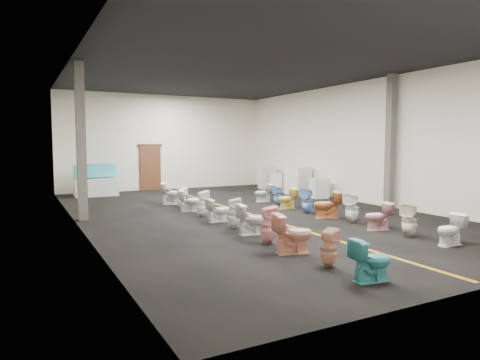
% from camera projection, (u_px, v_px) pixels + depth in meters
% --- Properties ---
extents(floor, '(16.00, 16.00, 0.00)m').
position_uv_depth(floor, '(245.00, 213.00, 13.65)').
color(floor, black).
rests_on(floor, ground).
extents(ceiling, '(16.00, 16.00, 0.00)m').
position_uv_depth(ceiling, '(245.00, 69.00, 13.26)').
color(ceiling, black).
rests_on(ceiling, ground).
extents(wall_back, '(10.00, 0.00, 10.00)m').
position_uv_depth(wall_back, '(166.00, 142.00, 20.52)').
color(wall_back, silver).
rests_on(wall_back, ground).
extents(wall_left, '(0.00, 16.00, 16.00)m').
position_uv_depth(wall_left, '(76.00, 142.00, 11.14)').
color(wall_left, silver).
rests_on(wall_left, ground).
extents(wall_right, '(0.00, 16.00, 16.00)m').
position_uv_depth(wall_right, '(364.00, 142.00, 15.77)').
color(wall_right, silver).
rests_on(wall_right, ground).
extents(aisle_stripe, '(0.12, 15.60, 0.01)m').
position_uv_depth(aisle_stripe, '(245.00, 212.00, 13.65)').
color(aisle_stripe, '#8E6314').
rests_on(aisle_stripe, floor).
extents(back_door, '(1.00, 0.10, 2.10)m').
position_uv_depth(back_door, '(150.00, 168.00, 20.20)').
color(back_door, '#562D19').
rests_on(back_door, floor).
extents(door_frame, '(1.15, 0.08, 0.10)m').
position_uv_depth(door_frame, '(150.00, 145.00, 20.11)').
color(door_frame, '#331C11').
rests_on(door_frame, back_door).
extents(column_left, '(0.25, 0.25, 4.50)m').
position_uv_depth(column_left, '(81.00, 142.00, 12.14)').
color(column_left, '#59544C').
rests_on(column_left, floor).
extents(column_right, '(0.25, 0.25, 4.50)m').
position_uv_depth(column_right, '(390.00, 142.00, 14.33)').
color(column_right, '#59544C').
rests_on(column_right, floor).
extents(display_table, '(1.72, 0.87, 0.76)m').
position_uv_depth(display_table, '(96.00, 187.00, 17.94)').
color(display_table, silver).
rests_on(display_table, floor).
extents(bathtub, '(1.83, 0.94, 0.55)m').
position_uv_depth(bathtub, '(96.00, 171.00, 17.88)').
color(bathtub, '#43BAC3').
rests_on(bathtub, display_table).
extents(appliance_crate_a, '(0.75, 0.75, 0.80)m').
position_uv_depth(appliance_crate_a, '(319.00, 188.00, 17.26)').
color(appliance_crate_a, silver).
rests_on(appliance_crate_a, floor).
extents(appliance_crate_b, '(0.98, 0.98, 1.18)m').
position_uv_depth(appliance_crate_b, '(298.00, 181.00, 18.53)').
color(appliance_crate_b, silver).
rests_on(appliance_crate_b, floor).
extents(appliance_crate_c, '(0.88, 0.88, 0.85)m').
position_uv_depth(appliance_crate_c, '(282.00, 182.00, 19.67)').
color(appliance_crate_c, silver).
rests_on(appliance_crate_c, floor).
extents(appliance_crate_d, '(0.87, 0.87, 1.05)m').
position_uv_depth(appliance_crate_d, '(267.00, 178.00, 20.80)').
color(appliance_crate_d, silver).
rests_on(appliance_crate_d, floor).
extents(toilet_left_0, '(0.73, 0.48, 0.70)m').
position_uv_depth(toilet_left_0, '(371.00, 260.00, 6.82)').
color(toilet_left_0, teal).
rests_on(toilet_left_0, floor).
extents(toilet_left_1, '(0.40, 0.40, 0.69)m').
position_uv_depth(toilet_left_1, '(329.00, 248.00, 7.63)').
color(toilet_left_1, tan).
rests_on(toilet_left_1, floor).
extents(toilet_left_2, '(0.88, 0.62, 0.81)m').
position_uv_depth(toilet_left_2, '(293.00, 233.00, 8.56)').
color(toilet_left_2, '#F6A48A').
rests_on(toilet_left_2, floor).
extents(toilet_left_3, '(0.49, 0.48, 0.85)m').
position_uv_depth(toilet_left_3, '(268.00, 225.00, 9.39)').
color(toilet_left_3, '#EAA5A4').
rests_on(toilet_left_3, floor).
extents(toilet_left_4, '(0.79, 0.52, 0.76)m').
position_uv_depth(toilet_left_4, '(252.00, 219.00, 10.34)').
color(toilet_left_4, silver).
rests_on(toilet_left_4, floor).
extents(toilet_left_5, '(0.46, 0.46, 0.79)m').
position_uv_depth(toilet_left_5, '(234.00, 213.00, 11.14)').
color(toilet_left_5, silver).
rests_on(toilet_left_5, floor).
extents(toilet_left_6, '(0.65, 0.37, 0.66)m').
position_uv_depth(toilet_left_6, '(218.00, 210.00, 12.00)').
color(toilet_left_6, white).
rests_on(toilet_left_6, floor).
extents(toilet_left_7, '(0.39, 0.39, 0.79)m').
position_uv_depth(toilet_left_7, '(202.00, 203.00, 12.91)').
color(toilet_left_7, white).
rests_on(toilet_left_7, floor).
extents(toilet_left_8, '(0.78, 0.60, 0.71)m').
position_uv_depth(toilet_left_8, '(190.00, 201.00, 13.81)').
color(toilet_left_8, white).
rests_on(toilet_left_8, floor).
extents(toilet_left_9, '(0.40, 0.39, 0.70)m').
position_uv_depth(toilet_left_9, '(181.00, 198.00, 14.62)').
color(toilet_left_9, white).
rests_on(toilet_left_9, floor).
extents(toilet_left_10, '(0.89, 0.69, 0.80)m').
position_uv_depth(toilet_left_10, '(172.00, 193.00, 15.49)').
color(toilet_left_10, white).
rests_on(toilet_left_10, floor).
extents(toilet_right_1, '(0.68, 0.39, 0.69)m').
position_uv_depth(toilet_right_1, '(451.00, 230.00, 9.22)').
color(toilet_right_1, white).
rests_on(toilet_right_1, floor).
extents(toilet_right_2, '(0.47, 0.46, 0.80)m').
position_uv_depth(toilet_right_2, '(409.00, 220.00, 10.06)').
color(toilet_right_2, beige).
rests_on(toilet_right_2, floor).
extents(toilet_right_3, '(0.77, 0.55, 0.71)m').
position_uv_depth(toilet_right_3, '(378.00, 216.00, 10.88)').
color(toilet_right_3, pink).
rests_on(toilet_right_3, floor).
extents(toilet_right_4, '(0.45, 0.44, 0.82)m').
position_uv_depth(toilet_right_4, '(352.00, 208.00, 11.86)').
color(toilet_right_4, white).
rests_on(toilet_right_4, floor).
extents(toilet_right_5, '(0.91, 0.73, 0.81)m').
position_uv_depth(toilet_right_5, '(327.00, 205.00, 12.58)').
color(toilet_right_5, '#CD6E3D').
rests_on(toilet_right_5, floor).
extents(toilet_right_6, '(0.46, 0.46, 0.79)m').
position_uv_depth(toilet_right_6, '(307.00, 201.00, 13.50)').
color(toilet_right_6, '#79A9DF').
rests_on(toilet_right_6, floor).
extents(toilet_right_7, '(0.69, 0.41, 0.69)m').
position_uv_depth(toilet_right_7, '(287.00, 199.00, 14.42)').
color(toilet_right_7, '#F5D95A').
rests_on(toilet_right_7, floor).
extents(toilet_right_8, '(0.33, 0.32, 0.69)m').
position_uv_depth(toilet_right_8, '(278.00, 196.00, 15.29)').
color(toilet_right_8, '#699ED0').
rests_on(toilet_right_8, floor).
extents(toilet_right_9, '(0.74, 0.53, 0.68)m').
position_uv_depth(toilet_right_9, '(263.00, 193.00, 16.13)').
color(toilet_right_9, silver).
rests_on(toilet_right_9, floor).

